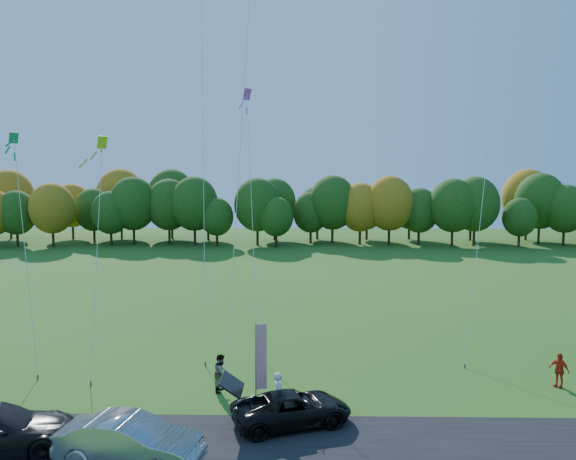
{
  "coord_description": "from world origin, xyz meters",
  "views": [
    {
      "loc": [
        0.59,
        -23.21,
        9.9
      ],
      "look_at": [
        0.0,
        6.0,
        7.0
      ],
      "focal_mm": 35.0,
      "sensor_mm": 36.0,
      "label": 1
    }
  ],
  "objects_px": {
    "silver_sedan": "(130,441)",
    "feather_flag": "(260,356)",
    "person_east": "(559,370)",
    "black_suv": "(292,408)"
  },
  "relations": [
    {
      "from": "silver_sedan",
      "to": "feather_flag",
      "type": "bearing_deg",
      "value": -30.4
    },
    {
      "from": "black_suv",
      "to": "feather_flag",
      "type": "xyz_separation_m",
      "value": [
        -1.37,
        1.52,
        1.63
      ]
    },
    {
      "from": "silver_sedan",
      "to": "feather_flag",
      "type": "relative_size",
      "value": 1.33
    },
    {
      "from": "person_east",
      "to": "silver_sedan",
      "type": "bearing_deg",
      "value": -105.29
    },
    {
      "from": "silver_sedan",
      "to": "person_east",
      "type": "height_order",
      "value": "silver_sedan"
    },
    {
      "from": "feather_flag",
      "to": "black_suv",
      "type": "bearing_deg",
      "value": -48.06
    },
    {
      "from": "black_suv",
      "to": "silver_sedan",
      "type": "bearing_deg",
      "value": 100.23
    },
    {
      "from": "person_east",
      "to": "feather_flag",
      "type": "distance_m",
      "value": 14.13
    },
    {
      "from": "person_east",
      "to": "feather_flag",
      "type": "relative_size",
      "value": 0.43
    },
    {
      "from": "person_east",
      "to": "feather_flag",
      "type": "xyz_separation_m",
      "value": [
        -13.79,
        -2.7,
        1.48
      ]
    }
  ]
}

